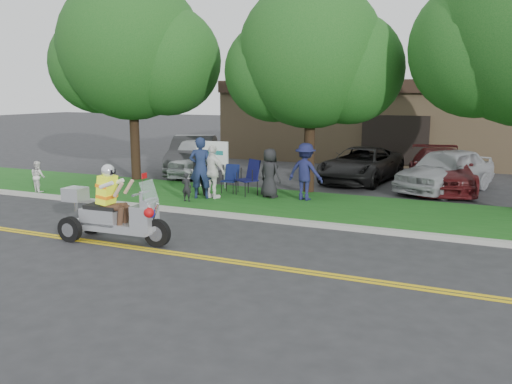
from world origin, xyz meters
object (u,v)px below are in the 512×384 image
at_px(trike_scooter, 112,215).
at_px(parked_car_far_left, 197,156).
at_px(parked_car_mid, 361,165).
at_px(parked_car_right, 441,170).
at_px(lawn_chair_a, 250,175).
at_px(lawn_chair_b, 231,177).
at_px(parked_car_left, 193,155).
at_px(parked_car_far_right, 445,170).
at_px(spectator_adult_right, 213,172).
at_px(spectator_adult_mid, 201,172).
at_px(spectator_adult_left, 201,168).

bearing_deg(trike_scooter, parked_car_far_left, 106.57).
relative_size(parked_car_mid, parked_car_right, 0.97).
bearing_deg(lawn_chair_a, lawn_chair_b, -159.04).
height_order(parked_car_left, parked_car_far_right, parked_car_left).
bearing_deg(parked_car_far_left, lawn_chair_a, -62.87).
xyz_separation_m(spectator_adult_right, parked_car_mid, (3.42, 5.73, -0.29)).
xyz_separation_m(lawn_chair_b, spectator_adult_mid, (-0.72, -0.75, 0.23)).
height_order(trike_scooter, lawn_chair_b, trike_scooter).
xyz_separation_m(spectator_adult_left, parked_car_left, (-3.22, 4.99, -0.29)).
bearing_deg(trike_scooter, spectator_adult_left, 92.57).
bearing_deg(parked_car_left, trike_scooter, -91.80).
height_order(lawn_chair_a, parked_car_right, parked_car_right).
bearing_deg(parked_car_right, parked_car_far_right, -76.28).
bearing_deg(parked_car_left, spectator_adult_left, -79.22).
relative_size(lawn_chair_b, parked_car_mid, 0.20).
bearing_deg(parked_car_far_right, spectator_adult_left, -120.93).
distance_m(parked_car_far_left, parked_car_far_right, 9.90).
distance_m(parked_car_left, parked_car_mid, 7.06).
distance_m(parked_car_far_left, parked_car_mid, 6.80).
distance_m(spectator_adult_mid, parked_car_right, 8.57).
bearing_deg(spectator_adult_mid, spectator_adult_left, 128.08).
distance_m(lawn_chair_b, parked_car_far_left, 4.81).
bearing_deg(lawn_chair_a, trike_scooter, -66.35).
bearing_deg(lawn_chair_b, spectator_adult_mid, -135.88).
bearing_deg(parked_car_left, parked_car_far_left, -61.58).
bearing_deg(lawn_chair_b, parked_car_mid, 51.79).
relative_size(spectator_adult_right, parked_car_far_right, 0.38).
relative_size(lawn_chair_a, parked_car_mid, 0.24).
height_order(parked_car_far_left, parked_car_far_right, parked_car_far_left).
bearing_deg(parked_car_left, lawn_chair_b, -67.37).
height_order(trike_scooter, parked_car_left, trike_scooter).
xyz_separation_m(parked_car_left, parked_car_far_right, (10.19, -0.02, -0.03)).
relative_size(lawn_chair_b, parked_car_far_left, 0.20).
relative_size(trike_scooter, parked_car_far_right, 0.62).
xyz_separation_m(parked_car_right, parked_car_far_right, (0.19, -0.40, 0.05)).
xyz_separation_m(lawn_chair_b, parked_car_mid, (3.36, 4.56, 0.03)).
bearing_deg(lawn_chair_b, parked_car_left, 132.77).
relative_size(spectator_adult_right, parked_car_right, 0.35).
height_order(lawn_chair_a, lawn_chair_b, lawn_chair_a).
height_order(spectator_adult_mid, parked_car_far_left, spectator_adult_mid).
bearing_deg(parked_car_left, spectator_adult_right, -75.57).
relative_size(spectator_adult_left, parked_car_far_right, 0.43).
distance_m(spectator_adult_left, spectator_adult_mid, 0.67).
relative_size(parked_car_right, parked_car_far_right, 1.09).
bearing_deg(trike_scooter, parked_car_far_right, 54.11).
relative_size(spectator_adult_right, parked_car_far_left, 0.36).
bearing_deg(parked_car_mid, parked_car_right, -2.07).
relative_size(spectator_adult_mid, parked_car_left, 0.31).
xyz_separation_m(spectator_adult_left, parked_car_right, (6.78, 5.38, -0.37)).
height_order(spectator_adult_right, parked_car_right, spectator_adult_right).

